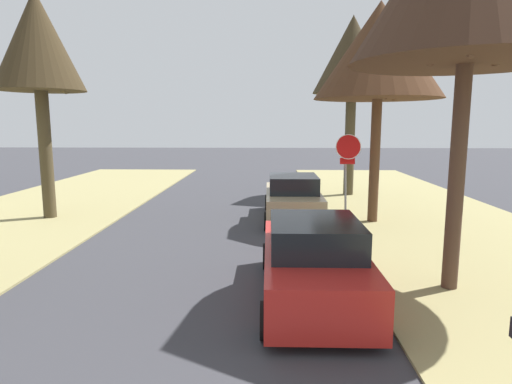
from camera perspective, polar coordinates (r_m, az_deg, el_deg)
stop_sign_far at (r=14.44m, az=11.88°, el=4.17°), size 0.81×0.62×2.93m
street_tree_right_mid_b at (r=15.13m, az=15.82°, el=17.28°), size 4.13×4.13×7.10m
street_tree_right_far at (r=20.75m, az=12.50°, el=16.91°), size 3.48×3.48×8.00m
street_tree_left_mid_b at (r=16.94m, az=-26.65°, el=16.93°), size 2.95×2.95×7.64m
parked_sedan_red at (r=8.39m, az=7.48°, el=-9.08°), size 1.95×4.40×1.57m
parked_sedan_tan at (r=15.13m, az=4.83°, el=-0.95°), size 1.95×4.40×1.57m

